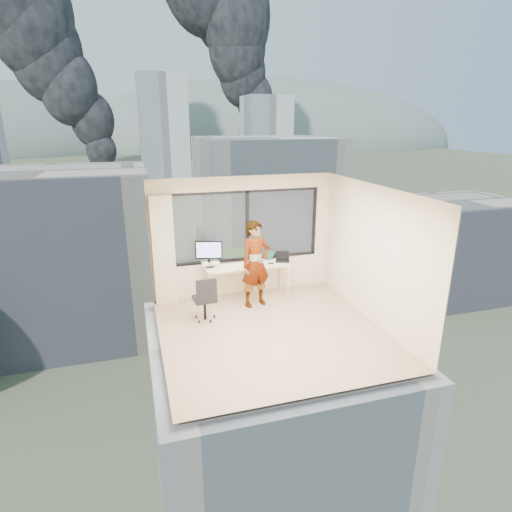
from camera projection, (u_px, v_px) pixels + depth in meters
name	position (u px, v px, depth m)	size (l,w,h in m)	color
floor	(271.00, 331.00, 7.73)	(4.00, 4.00, 0.01)	tan
ceiling	(273.00, 190.00, 6.94)	(4.00, 4.00, 0.01)	white
wall_front	(321.00, 312.00, 5.51)	(4.00, 0.01, 2.60)	beige
wall_left	(155.00, 276.00, 6.79)	(0.01, 4.00, 2.60)	beige
wall_right	(373.00, 255.00, 7.88)	(0.01, 4.00, 2.60)	beige
window_wall	(245.00, 226.00, 9.10)	(3.30, 0.16, 1.55)	black
curtain	(164.00, 251.00, 8.63)	(0.45, 0.14, 2.30)	beige
desk	(247.00, 281.00, 9.13)	(1.80, 0.60, 0.75)	beige
chair	(204.00, 298.00, 8.07)	(0.47, 0.47, 0.92)	black
person	(256.00, 264.00, 8.59)	(0.66, 0.43, 1.81)	#2D2D33
monitor	(209.00, 253.00, 8.82)	(0.58, 0.12, 0.58)	black
game_console	(210.00, 263.00, 9.01)	(0.35, 0.29, 0.08)	white
laptop	(283.00, 257.00, 9.20)	(0.30, 0.32, 0.19)	black
cellphone	(271.00, 263.00, 9.08)	(0.12, 0.06, 0.01)	black
pen_cup	(250.00, 264.00, 8.95)	(0.07, 0.07, 0.09)	black
handbag	(268.00, 255.00, 9.34)	(0.28, 0.14, 0.22)	#0C4748
exterior_ground	(139.00, 185.00, 121.50)	(400.00, 400.00, 0.04)	#515B3D
near_bldg_a	(52.00, 256.00, 34.81)	(16.00, 12.00, 14.00)	beige
near_bldg_b	(264.00, 211.00, 47.50)	(14.00, 13.00, 16.00)	silver
near_bldg_c	(456.00, 247.00, 44.18)	(12.00, 10.00, 10.00)	beige
far_tower_b	(164.00, 131.00, 119.07)	(13.00, 13.00, 30.00)	silver
far_tower_c	(266.00, 135.00, 147.97)	(15.00, 15.00, 26.00)	silver
hill_b	(262.00, 144.00, 331.09)	(300.00, 220.00, 96.00)	slate
tree_b	(241.00, 327.00, 28.16)	(7.60, 7.60, 9.00)	#28521B
tree_c	(335.00, 226.00, 52.96)	(8.40, 8.40, 10.00)	#28521B
smoke_plume_a	(88.00, 1.00, 129.90)	(40.00, 24.00, 90.00)	black
smoke_plume_b	(267.00, 60.00, 169.46)	(30.00, 18.00, 70.00)	black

